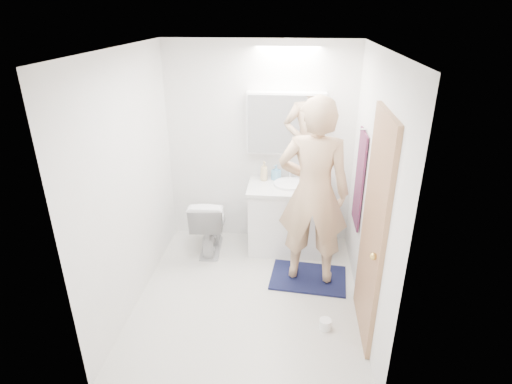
# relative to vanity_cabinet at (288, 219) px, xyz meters

# --- Properties ---
(floor) EXTENTS (2.50, 2.50, 0.00)m
(floor) POSITION_rel_vanity_cabinet_xyz_m (-0.37, -0.96, -0.39)
(floor) COLOR silver
(floor) RESTS_ON ground
(ceiling) EXTENTS (2.50, 2.50, 0.00)m
(ceiling) POSITION_rel_vanity_cabinet_xyz_m (-0.37, -0.96, 2.01)
(ceiling) COLOR white
(ceiling) RESTS_ON floor
(wall_back) EXTENTS (2.50, 0.00, 2.50)m
(wall_back) POSITION_rel_vanity_cabinet_xyz_m (-0.37, 0.29, 0.81)
(wall_back) COLOR white
(wall_back) RESTS_ON floor
(wall_front) EXTENTS (2.50, 0.00, 2.50)m
(wall_front) POSITION_rel_vanity_cabinet_xyz_m (-0.37, -2.21, 0.81)
(wall_front) COLOR white
(wall_front) RESTS_ON floor
(wall_left) EXTENTS (0.00, 2.50, 2.50)m
(wall_left) POSITION_rel_vanity_cabinet_xyz_m (-1.47, -0.96, 0.81)
(wall_left) COLOR white
(wall_left) RESTS_ON floor
(wall_right) EXTENTS (0.00, 2.50, 2.50)m
(wall_right) POSITION_rel_vanity_cabinet_xyz_m (0.73, -0.96, 0.81)
(wall_right) COLOR white
(wall_right) RESTS_ON floor
(vanity_cabinet) EXTENTS (0.90, 0.55, 0.78)m
(vanity_cabinet) POSITION_rel_vanity_cabinet_xyz_m (0.00, 0.00, 0.00)
(vanity_cabinet) COLOR white
(vanity_cabinet) RESTS_ON floor
(countertop) EXTENTS (0.95, 0.58, 0.04)m
(countertop) POSITION_rel_vanity_cabinet_xyz_m (0.00, -0.00, 0.41)
(countertop) COLOR silver
(countertop) RESTS_ON vanity_cabinet
(sink_basin) EXTENTS (0.36, 0.36, 0.03)m
(sink_basin) POSITION_rel_vanity_cabinet_xyz_m (0.00, 0.03, 0.45)
(sink_basin) COLOR white
(sink_basin) RESTS_ON countertop
(faucet) EXTENTS (0.02, 0.02, 0.16)m
(faucet) POSITION_rel_vanity_cabinet_xyz_m (0.00, 0.22, 0.51)
(faucet) COLOR silver
(faucet) RESTS_ON countertop
(medicine_cabinet) EXTENTS (0.88, 0.14, 0.70)m
(medicine_cabinet) POSITION_rel_vanity_cabinet_xyz_m (-0.07, 0.21, 1.11)
(medicine_cabinet) COLOR white
(medicine_cabinet) RESTS_ON wall_back
(mirror_panel) EXTENTS (0.84, 0.01, 0.66)m
(mirror_panel) POSITION_rel_vanity_cabinet_xyz_m (-0.07, 0.13, 1.11)
(mirror_panel) COLOR silver
(mirror_panel) RESTS_ON medicine_cabinet
(toilet) EXTENTS (0.44, 0.71, 0.70)m
(toilet) POSITION_rel_vanity_cabinet_xyz_m (-0.93, -0.11, -0.04)
(toilet) COLOR silver
(toilet) RESTS_ON floor
(bath_rug) EXTENTS (0.85, 0.62, 0.02)m
(bath_rug) POSITION_rel_vanity_cabinet_xyz_m (0.24, -0.62, -0.38)
(bath_rug) COLOR #15123A
(bath_rug) RESTS_ON floor
(person) EXTENTS (0.75, 0.53, 1.94)m
(person) POSITION_rel_vanity_cabinet_xyz_m (0.24, -0.62, 0.63)
(person) COLOR tan
(person) RESTS_ON bath_rug
(door) EXTENTS (0.04, 0.80, 2.00)m
(door) POSITION_rel_vanity_cabinet_xyz_m (0.71, -1.31, 0.61)
(door) COLOR tan
(door) RESTS_ON wall_right
(door_knob) EXTENTS (0.06, 0.06, 0.06)m
(door_knob) POSITION_rel_vanity_cabinet_xyz_m (0.67, -1.61, 0.56)
(door_knob) COLOR gold
(door_knob) RESTS_ON door
(towel) EXTENTS (0.02, 0.42, 1.00)m
(towel) POSITION_rel_vanity_cabinet_xyz_m (0.71, -0.41, 0.71)
(towel) COLOR #13263D
(towel) RESTS_ON wall_right
(towel_hook) EXTENTS (0.07, 0.02, 0.02)m
(towel_hook) POSITION_rel_vanity_cabinet_xyz_m (0.70, -0.41, 1.23)
(towel_hook) COLOR silver
(towel_hook) RESTS_ON wall_right
(soap_bottle_a) EXTENTS (0.12, 0.12, 0.23)m
(soap_bottle_a) POSITION_rel_vanity_cabinet_xyz_m (-0.30, 0.15, 0.55)
(soap_bottle_a) COLOR #D2BB88
(soap_bottle_a) RESTS_ON countertop
(soap_bottle_b) EXTENTS (0.12, 0.12, 0.19)m
(soap_bottle_b) POSITION_rel_vanity_cabinet_xyz_m (-0.16, 0.18, 0.52)
(soap_bottle_b) COLOR #63ABD5
(soap_bottle_b) RESTS_ON countertop
(toothbrush_cup) EXTENTS (0.12, 0.12, 0.10)m
(toothbrush_cup) POSITION_rel_vanity_cabinet_xyz_m (0.26, 0.16, 0.48)
(toothbrush_cup) COLOR #393EAC
(toothbrush_cup) RESTS_ON countertop
(toilet_paper_roll) EXTENTS (0.11, 0.11, 0.10)m
(toilet_paper_roll) POSITION_rel_vanity_cabinet_xyz_m (0.38, -1.38, -0.34)
(toilet_paper_roll) COLOR white
(toilet_paper_roll) RESTS_ON floor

